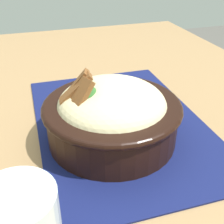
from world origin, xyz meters
TOP-DOWN VIEW (x-y plane):
  - table at (0.00, 0.00)m, footprint 1.36×0.83m
  - placemat at (0.02, 0.01)m, footprint 0.42×0.29m
  - bowl at (-0.02, 0.04)m, footprint 0.22×0.22m
  - fork at (0.14, -0.01)m, footprint 0.02×0.13m

SIDE VIEW (x-z plane):
  - table at x=0.00m, z-range 0.30..1.04m
  - placemat at x=0.02m, z-range 0.74..0.74m
  - fork at x=0.14m, z-range 0.74..0.75m
  - bowl at x=-0.02m, z-range 0.73..0.85m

